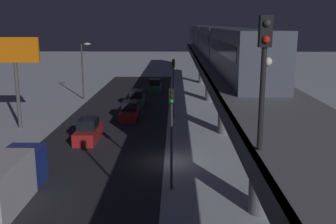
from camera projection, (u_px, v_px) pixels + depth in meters
The scene contains 14 objects.
ground_plane at pixel (167, 161), 29.78m from camera, with size 240.00×240.00×0.00m, color silver.
avenue_asphalt at pixel (92, 161), 29.88m from camera, with size 11.00×96.99×0.01m, color #28282D.
elevated_railway at pixel (240, 89), 28.47m from camera, with size 5.00×96.99×6.38m.
subway_train at pixel (209, 38), 56.25m from camera, with size 2.94×74.07×3.40m.
rail_signal at pixel (264, 60), 11.45m from camera, with size 0.36×0.41×4.00m.
sedan_red at pixel (130, 112), 42.78m from camera, with size 1.91×4.53×1.97m.
sedan_green at pixel (155, 87), 60.08m from camera, with size 1.80×4.54×1.97m.
sedan_green_2 at pixel (136, 99), 49.95m from camera, with size 1.80×4.72×1.97m.
sedan_red_2 at pixel (88, 131), 35.04m from camera, with size 1.80×4.71×1.97m.
box_truck at pixel (6, 180), 22.75m from camera, with size 2.40×7.40×2.80m.
traffic_light_near at pixel (172, 124), 23.91m from camera, with size 0.32×0.44×6.40m.
traffic_light_mid at pixel (173, 79), 43.11m from camera, with size 0.32×0.44×6.40m.
commercial_billboard at pixel (15, 59), 37.92m from camera, with size 4.80×0.36×8.90m.
street_lamp_far at pixel (84, 64), 53.34m from camera, with size 1.35×0.44×7.65m.
Camera 1 is at (-0.64, 28.23, 10.14)m, focal length 42.25 mm.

